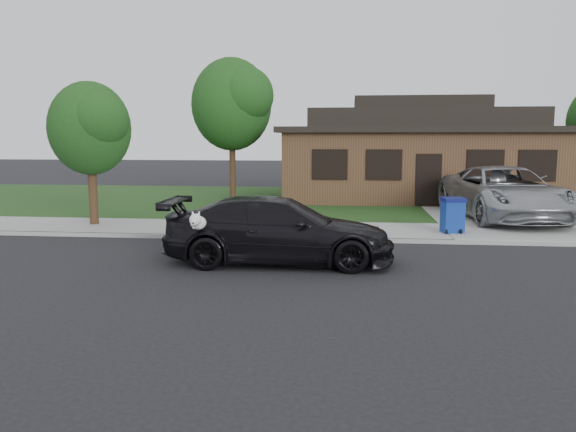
# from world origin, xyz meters

# --- Properties ---
(ground) EXTENTS (120.00, 120.00, 0.00)m
(ground) POSITION_xyz_m (0.00, 0.00, 0.00)
(ground) COLOR black
(ground) RESTS_ON ground
(sidewalk) EXTENTS (60.00, 3.00, 0.12)m
(sidewalk) POSITION_xyz_m (0.00, 5.00, 0.06)
(sidewalk) COLOR gray
(sidewalk) RESTS_ON ground
(curb) EXTENTS (60.00, 0.12, 0.12)m
(curb) POSITION_xyz_m (0.00, 3.50, 0.06)
(curb) COLOR gray
(curb) RESTS_ON ground
(lawn) EXTENTS (60.00, 13.00, 0.13)m
(lawn) POSITION_xyz_m (0.00, 13.00, 0.07)
(lawn) COLOR #193814
(lawn) RESTS_ON ground
(driveway) EXTENTS (4.50, 13.00, 0.14)m
(driveway) POSITION_xyz_m (6.00, 10.00, 0.07)
(driveway) COLOR gray
(driveway) RESTS_ON ground
(sedan) EXTENTS (5.37, 2.53, 1.55)m
(sedan) POSITION_xyz_m (-0.81, 0.65, 0.78)
(sedan) COLOR black
(sedan) RESTS_ON ground
(minivan) EXTENTS (3.73, 6.80, 1.80)m
(minivan) POSITION_xyz_m (6.11, 7.76, 1.04)
(minivan) COLOR #9D9FA4
(minivan) RESTS_ON driveway
(recycling_bin) EXTENTS (0.71, 0.72, 1.05)m
(recycling_bin) POSITION_xyz_m (3.87, 4.71, 0.65)
(recycling_bin) COLOR navy
(recycling_bin) RESTS_ON sidewalk
(house) EXTENTS (12.60, 8.60, 4.65)m
(house) POSITION_xyz_m (4.00, 15.00, 2.13)
(house) COLOR #422B1C
(house) RESTS_ON ground
(tree_0) EXTENTS (3.78, 3.60, 6.34)m
(tree_0) POSITION_xyz_m (-4.34, 12.88, 4.48)
(tree_0) COLOR #332114
(tree_0) RESTS_ON ground
(tree_2) EXTENTS (2.73, 2.60, 4.59)m
(tree_2) POSITION_xyz_m (-7.38, 5.11, 3.27)
(tree_2) COLOR #332114
(tree_2) RESTS_ON ground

